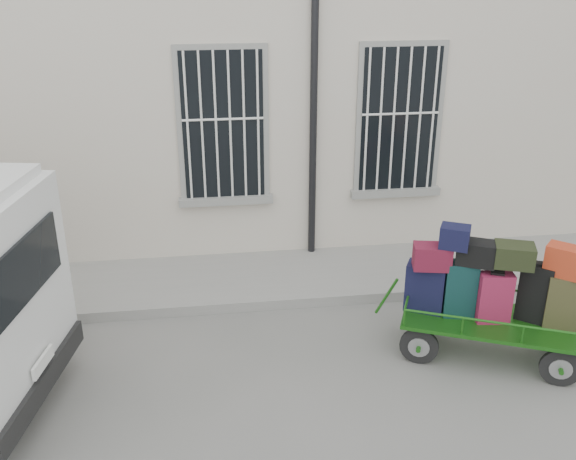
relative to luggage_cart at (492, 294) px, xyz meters
The scene contains 4 objects.
ground 2.74m from the luggage_cart, behind, with size 80.00×80.00×0.00m, color slate.
building 6.53m from the luggage_cart, 114.80° to the left, with size 24.00×5.15×6.00m.
sidewalk 3.56m from the luggage_cart, 138.30° to the left, with size 24.00×1.70×0.15m, color gray.
luggage_cart is the anchor object (origin of this frame).
Camera 1 is at (-0.72, -6.42, 4.54)m, focal length 40.00 mm.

